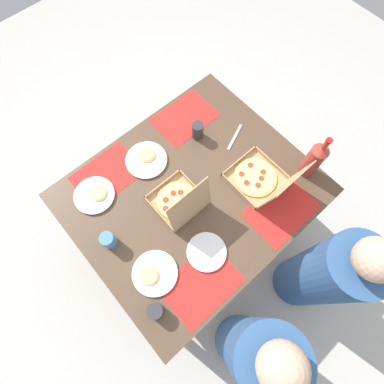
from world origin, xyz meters
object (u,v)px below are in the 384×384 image
soda_bottle (314,159)px  pizza_box_corner_left (261,179)px  plate_far_left (95,195)px  cup_clear_left (198,131)px  plate_near_right (207,252)px  diner_left_seat (323,274)px  plate_far_right (146,160)px  pizza_box_corner_right (180,202)px  diner_right_seat (253,350)px  cup_dark (109,240)px  cup_spare (156,311)px  plate_near_left (154,273)px

soda_bottle → pizza_box_corner_left: bearing=-25.5°
plate_far_left → cup_clear_left: 0.68m
plate_near_right → diner_left_seat: bearing=131.6°
soda_bottle → diner_left_seat: bearing=59.8°
diner_left_seat → plate_far_right: bearing=-72.5°
pizza_box_corner_right → plate_near_right: size_ratio=1.41×
diner_right_seat → pizza_box_corner_left: bearing=-135.3°
cup_dark → diner_left_seat: diner_left_seat is taller
cup_dark → cup_clear_left: bearing=-166.4°
pizza_box_corner_right → cup_clear_left: pizza_box_corner_right is taller
plate_far_left → plate_near_right: bearing=111.4°
plate_far_right → cup_clear_left: (-0.33, 0.07, 0.04)m
plate_near_right → diner_right_seat: (0.12, 0.51, -0.23)m
plate_far_left → cup_spare: 0.69m
cup_spare → cup_dark: (-0.03, -0.41, 0.01)m
plate_far_left → cup_clear_left: (-0.67, 0.08, 0.04)m
plate_near_left → soda_bottle: bearing=173.0°
plate_far_left → cup_dark: (0.09, 0.27, 0.04)m
soda_bottle → diner_left_seat: size_ratio=0.28×
pizza_box_corner_right → plate_near_right: (0.07, 0.28, -0.04)m
pizza_box_corner_right → soda_bottle: bearing=154.7°
pizza_box_corner_left → plate_near_right: bearing=10.6°
soda_bottle → diner_right_seat: (0.85, 0.48, -0.35)m
pizza_box_corner_left → soda_bottle: (-0.25, 0.12, 0.09)m
pizza_box_corner_left → plate_far_left: bearing=-36.5°
plate_far_left → cup_spare: cup_spare is taller
plate_near_right → plate_far_right: 0.62m
cup_spare → diner_right_seat: diner_right_seat is taller
plate_far_right → plate_near_left: bearing=55.2°
cup_spare → cup_dark: cup_dark is taller
plate_far_left → soda_bottle: soda_bottle is taller
pizza_box_corner_right → pizza_box_corner_left: 0.46m
plate_far_right → soda_bottle: soda_bottle is taller
pizza_box_corner_right → pizza_box_corner_left: (-0.41, 0.19, 0.00)m
plate_far_left → diner_right_seat: (-0.12, 1.14, -0.23)m
plate_far_right → plate_near_left: 0.63m
plate_near_right → diner_left_seat: (-0.45, 0.51, -0.24)m
plate_far_left → plate_near_left: same height
pizza_box_corner_right → plate_far_right: pizza_box_corner_right is taller
diner_right_seat → pizza_box_corner_right: bearing=-103.6°
plate_near_left → cup_clear_left: size_ratio=2.08×
cup_dark → diner_left_seat: size_ratio=0.09×
pizza_box_corner_left → plate_far_right: bearing=-53.8°
plate_far_left → plate_near_left: size_ratio=0.98×
soda_bottle → cup_clear_left: soda_bottle is taller
pizza_box_corner_left → soda_bottle: soda_bottle is taller
plate_far_right → plate_near_left: size_ratio=1.05×
pizza_box_corner_left → plate_far_right: pizza_box_corner_left is taller
diner_right_seat → soda_bottle: bearing=-150.7°
cup_dark → pizza_box_corner_left: bearing=161.7°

